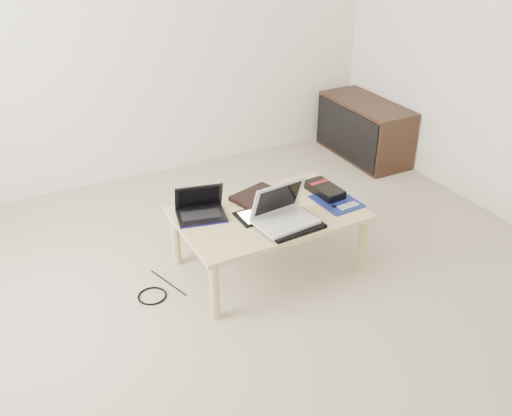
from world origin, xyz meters
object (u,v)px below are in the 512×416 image
media_cabinet (364,130)px  white_laptop (283,213)px  netbook (201,210)px  gpu_box (325,190)px  coffee_table (268,219)px

media_cabinet → white_laptop: size_ratio=2.47×
netbook → white_laptop: size_ratio=0.89×
white_laptop → gpu_box: size_ratio=1.31×
media_cabinet → netbook: 2.20m
media_cabinet → netbook: size_ratio=2.76×
white_laptop → gpu_box: 0.47m
coffee_table → netbook: bearing=158.7°
coffee_table → gpu_box: 0.44m
media_cabinet → gpu_box: media_cabinet is taller
netbook → gpu_box: bearing=-7.7°
media_cabinet → gpu_box: bearing=-136.6°
coffee_table → netbook: size_ratio=3.38×
media_cabinet → netbook: bearing=-153.6°
white_laptop → gpu_box: white_laptop is taller
netbook → gpu_box: 0.82m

